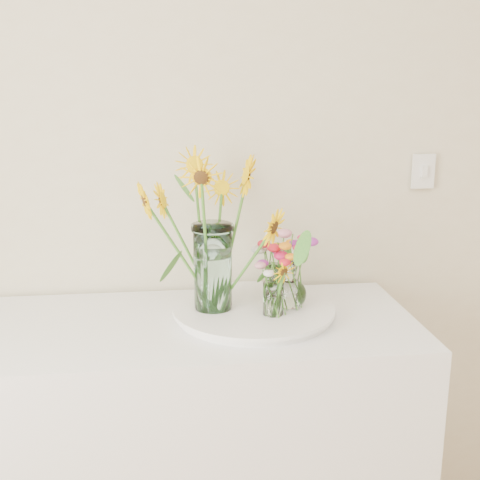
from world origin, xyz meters
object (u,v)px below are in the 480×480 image
at_px(tray, 254,312).
at_px(small_vase_a, 273,299).
at_px(mason_jar, 213,267).
at_px(small_vase_c, 274,281).
at_px(small_vase_b, 290,285).
at_px(counter, 187,454).

xyz_separation_m(tray, small_vase_a, (0.05, -0.07, 0.06)).
bearing_deg(mason_jar, small_vase_c, 23.95).
bearing_deg(small_vase_c, mason_jar, -156.05).
relative_size(small_vase_b, small_vase_c, 1.37).
relative_size(counter, small_vase_c, 13.01).
xyz_separation_m(counter, small_vase_a, (0.26, -0.04, 0.53)).
bearing_deg(counter, small_vase_c, 22.52).
height_order(tray, small_vase_b, small_vase_b).
bearing_deg(tray, small_vase_b, -2.73).
distance_m(tray, small_vase_c, 0.14).
bearing_deg(small_vase_a, counter, 170.26).
relative_size(counter, small_vase_a, 13.42).
distance_m(mason_jar, small_vase_a, 0.20).
bearing_deg(mason_jar, counter, -160.81).
relative_size(small_vase_a, small_vase_c, 0.97).
bearing_deg(small_vase_b, small_vase_c, 106.84).
xyz_separation_m(tray, small_vase_c, (0.08, 0.10, 0.07)).
bearing_deg(small_vase_b, counter, -176.30).
height_order(tray, small_vase_c, small_vase_c).
height_order(mason_jar, small_vase_a, mason_jar).
bearing_deg(mason_jar, small_vase_b, -2.54).
height_order(counter, tray, tray).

